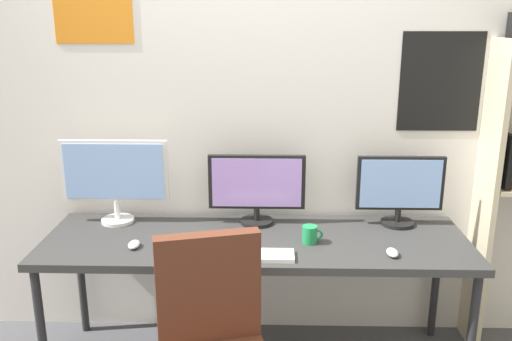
# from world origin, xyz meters

# --- Properties ---
(wall_back) EXTENTS (4.59, 0.11, 2.60)m
(wall_back) POSITION_xyz_m (0.00, 1.02, 1.30)
(wall_back) COLOR silver
(wall_back) RESTS_ON ground_plane
(desk) EXTENTS (2.19, 0.68, 0.74)m
(desk) POSITION_xyz_m (0.00, 0.60, 0.69)
(desk) COLOR #333333
(desk) RESTS_ON ground_plane
(monitor_left) EXTENTS (0.59, 0.18, 0.47)m
(monitor_left) POSITION_xyz_m (-0.78, 0.81, 1.01)
(monitor_left) COLOR silver
(monitor_left) RESTS_ON desk
(monitor_center) EXTENTS (0.53, 0.18, 0.39)m
(monitor_center) POSITION_xyz_m (0.00, 0.81, 0.95)
(monitor_center) COLOR black
(monitor_center) RESTS_ON desk
(monitor_right) EXTENTS (0.47, 0.18, 0.39)m
(monitor_right) POSITION_xyz_m (0.78, 0.81, 0.95)
(monitor_right) COLOR black
(monitor_right) RESTS_ON desk
(keyboard_main) EXTENTS (0.38, 0.13, 0.02)m
(keyboard_main) POSITION_xyz_m (0.00, 0.37, 0.75)
(keyboard_main) COLOR silver
(keyboard_main) RESTS_ON desk
(mouse_left_side) EXTENTS (0.06, 0.10, 0.03)m
(mouse_left_side) POSITION_xyz_m (0.66, 0.41, 0.76)
(mouse_left_side) COLOR silver
(mouse_left_side) RESTS_ON desk
(mouse_right_side) EXTENTS (0.06, 0.10, 0.03)m
(mouse_right_side) POSITION_xyz_m (-0.60, 0.47, 0.76)
(mouse_right_side) COLOR silver
(mouse_right_side) RESTS_ON desk
(coffee_mug) EXTENTS (0.11, 0.08, 0.09)m
(coffee_mug) POSITION_xyz_m (0.28, 0.55, 0.79)
(coffee_mug) COLOR #1E8C4C
(coffee_mug) RESTS_ON desk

